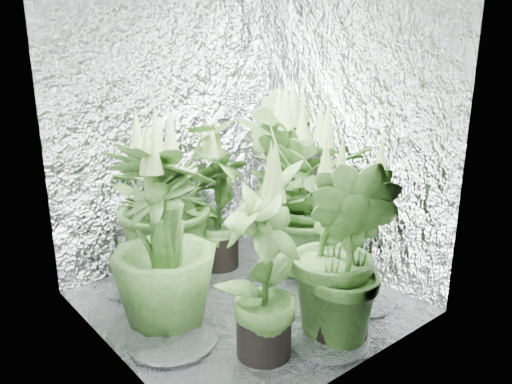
{
  "coord_description": "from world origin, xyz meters",
  "views": [
    {
      "loc": [
        -1.61,
        -2.04,
        1.45
      ],
      "look_at": [
        0.07,
        0.0,
        0.65
      ],
      "focal_mm": 35.0,
      "sensor_mm": 36.0,
      "label": 1
    }
  ],
  "objects": [
    {
      "name": "circulation_fan",
      "position": [
        0.58,
        0.26,
        0.17
      ],
      "size": [
        0.16,
        0.35,
        0.4
      ],
      "rotation": [
        0.0,
        0.0,
        -0.04
      ],
      "color": "black",
      "rests_on": "ground"
    },
    {
      "name": "plant_e",
      "position": [
        0.57,
        0.06,
        0.53
      ],
      "size": [
        1.16,
        1.16,
        1.11
      ],
      "rotation": [
        0.0,
        0.0,
        3.47
      ],
      "color": "black",
      "rests_on": "ground"
    },
    {
      "name": "plant_g",
      "position": [
        0.12,
        -0.6,
        0.47
      ],
      "size": [
        0.64,
        0.64,
        1.04
      ],
      "rotation": [
        0.0,
        0.0,
        5.01
      ],
      "color": "black",
      "rests_on": "ground"
    },
    {
      "name": "plant_a",
      "position": [
        -0.14,
        0.64,
        0.51
      ],
      "size": [
        1.11,
        1.11,
        1.08
      ],
      "rotation": [
        0.0,
        0.0,
        0.32
      ],
      "color": "black",
      "rests_on": "ground"
    },
    {
      "name": "plant_b",
      "position": [
        0.17,
        0.5,
        0.46
      ],
      "size": [
        0.68,
        0.68,
        1.01
      ],
      "rotation": [
        0.0,
        0.0,
        0.72
      ],
      "color": "black",
      "rests_on": "ground"
    },
    {
      "name": "plant_label",
      "position": [
        0.19,
        -0.63,
        0.3
      ],
      "size": [
        0.05,
        0.04,
        0.07
      ],
      "primitive_type": "cube",
      "rotation": [
        -0.21,
        0.0,
        0.68
      ],
      "color": "white",
      "rests_on": "plant_g"
    },
    {
      "name": "plant_f",
      "position": [
        -0.25,
        -0.45,
        0.47
      ],
      "size": [
        0.69,
        0.69,
        1.03
      ],
      "rotation": [
        0.0,
        0.0,
        4.03
      ],
      "color": "black",
      "rests_on": "ground"
    },
    {
      "name": "plant_c",
      "position": [
        0.64,
        0.33,
        0.56
      ],
      "size": [
        0.72,
        0.72,
        1.22
      ],
      "rotation": [
        0.0,
        0.0,
        1.76
      ],
      "color": "black",
      "rests_on": "ground"
    },
    {
      "name": "plant_d",
      "position": [
        -0.48,
        0.06,
        0.5
      ],
      "size": [
        0.77,
        0.77,
        1.08
      ],
      "rotation": [
        0.0,
        0.0,
        2.17
      ],
      "color": "black",
      "rests_on": "ground"
    },
    {
      "name": "ground",
      "position": [
        0.0,
        0.0,
        0.0
      ],
      "size": [
        1.6,
        1.6,
        0.0
      ],
      "primitive_type": "plane",
      "color": "white",
      "rests_on": "ground"
    },
    {
      "name": "walls",
      "position": [
        0.0,
        0.0,
        1.0
      ],
      "size": [
        1.62,
        1.62,
        2.0
      ],
      "color": "white",
      "rests_on": "ground"
    }
  ]
}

